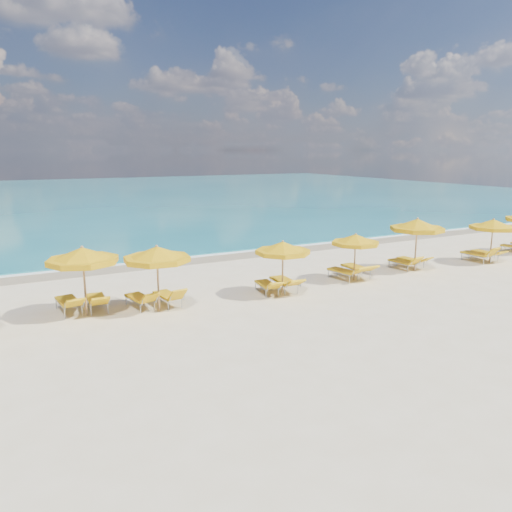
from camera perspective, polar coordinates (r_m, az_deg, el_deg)
name	(u,v)px	position (r m, az deg, el deg)	size (l,w,h in m)	color
ground_plane	(273,291)	(20.45, 1.97, -4.06)	(120.00, 120.00, 0.00)	beige
ocean	(81,197)	(66.01, -19.37, 6.40)	(120.00, 80.00, 0.30)	#15707A
wet_sand_band	(205,258)	(26.92, -5.88, -0.19)	(120.00, 2.60, 0.01)	tan
foam_line	(199,255)	(27.65, -6.51, 0.12)	(120.00, 1.20, 0.03)	white
whitecap_near	(63,239)	(34.70, -21.22, 1.80)	(14.00, 0.36, 0.05)	white
whitecap_far	(218,215)	(45.08, -4.41, 4.75)	(18.00, 0.30, 0.05)	white
umbrella_2	(83,256)	(18.02, -19.21, -0.01)	(2.55, 2.55, 2.48)	tan
umbrella_3	(157,255)	(17.87, -11.26, 0.15)	(2.96, 2.96, 2.41)	tan
umbrella_4	(283,248)	(19.59, 3.08, 0.88)	(2.76, 2.76, 2.21)	tan
umbrella_5	(355,240)	(22.23, 11.30, 1.80)	(2.67, 2.67, 2.12)	tan
umbrella_6	(417,225)	(24.78, 17.95, 3.34)	(2.84, 2.84, 2.55)	tan
umbrella_7	(493,225)	(27.97, 25.48, 3.24)	(2.48, 2.48, 2.30)	tan
lounger_2_left	(69,306)	(18.98, -20.58, -5.37)	(0.83, 2.03, 0.82)	#A5A8AD
lounger_2_right	(97,304)	(18.95, -17.72, -5.21)	(0.72, 1.97, 0.81)	#A5A8AD
lounger_3_left	(141,302)	(18.75, -13.06, -5.16)	(0.92, 1.88, 0.82)	#A5A8AD
lounger_3_right	(168,299)	(18.88, -9.99, -4.91)	(0.83, 1.83, 0.86)	#A5A8AD
lounger_4_left	(267,288)	(20.10, 1.28, -3.70)	(0.81, 1.85, 0.74)	#A5A8AD
lounger_4_right	(285,285)	(20.48, 3.30, -3.35)	(0.81, 2.09, 0.78)	#A5A8AD
lounger_5_left	(344,275)	(22.56, 10.01, -2.11)	(0.96, 1.98, 0.79)	#A5A8AD
lounger_5_right	(357,271)	(23.22, 11.42, -1.73)	(0.75, 2.08, 0.78)	#A5A8AD
lounger_6_left	(403,265)	(25.14, 16.43, -0.99)	(0.72, 1.79, 0.82)	#A5A8AD
lounger_6_right	(412,263)	(25.82, 17.35, -0.73)	(0.78, 1.83, 0.68)	#A5A8AD
lounger_7_left	(477,257)	(28.17, 23.93, -0.12)	(0.75, 1.92, 0.94)	#A5A8AD
lounger_7_right	(485,256)	(28.84, 24.75, 0.03)	(0.82, 1.97, 0.70)	#A5A8AD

